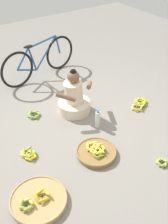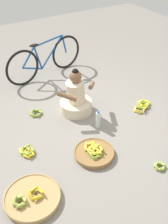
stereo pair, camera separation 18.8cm
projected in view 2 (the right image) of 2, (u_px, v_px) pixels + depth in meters
The scene contains 10 objects.
ground_plane at pixel (77, 123), 4.12m from camera, with size 10.00×10.00×0.00m, color gray.
vendor_woman_front at pixel (76, 98), 4.24m from camera, with size 0.75×0.53×0.77m.
bicycle_leaning at pixel (45, 59), 5.12m from camera, with size 1.68×0.39×0.73m.
banana_basket_mid_left at pixel (94, 152), 3.56m from camera, with size 0.54×0.54×0.14m.
banana_basket_front_center at pixel (32, 197), 3.01m from camera, with size 0.65×0.65×0.14m.
loose_bananas_mid_right at pixel (142, 105), 4.45m from camera, with size 0.40×0.32×0.10m.
loose_bananas_back_left at pixel (27, 152), 3.60m from camera, with size 0.21×0.27×0.10m.
loose_bananas_front_left at pixel (160, 166), 3.39m from camera, with size 0.17×0.18×0.08m.
loose_bananas_near_vendor at pixel (36, 113), 4.29m from camera, with size 0.23×0.23×0.09m.
water_bottle at pixel (98, 120), 3.97m from camera, with size 0.07×0.07×0.30m.
Camera 2 is at (-1.54, -2.80, 2.61)m, focal length 42.86 mm.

